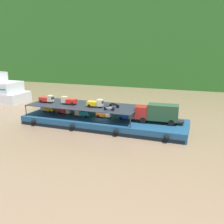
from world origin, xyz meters
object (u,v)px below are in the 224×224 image
at_px(mini_truck_lower_bow, 127,116).
at_px(mini_truck_upper_fore, 95,103).
at_px(covered_lorry, 158,113).
at_px(mini_truck_upper_stern, 47,99).
at_px(mini_truck_lower_mid, 82,113).
at_px(motorcycle_upper_centre, 114,105).
at_px(mini_truck_lower_aft, 65,110).
at_px(mini_truck_upper_mid, 69,101).
at_px(mini_truck_lower_stern, 48,108).
at_px(cargo_barge, 103,122).
at_px(motorcycle_upper_port, 109,108).
at_px(mini_truck_lower_fore, 104,114).

relative_size(mini_truck_lower_bow, mini_truck_upper_fore, 1.01).
distance_m(covered_lorry, mini_truck_upper_stern, 20.50).
distance_m(mini_truck_lower_mid, mini_truck_lower_bow, 8.03).
bearing_deg(motorcycle_upper_centre, mini_truck_lower_bow, 12.44).
xyz_separation_m(mini_truck_lower_mid, mini_truck_upper_stern, (-7.27, -0.01, 2.00)).
distance_m(mini_truck_lower_aft, mini_truck_upper_mid, 2.36).
relative_size(mini_truck_lower_stern, mini_truck_upper_stern, 0.99).
bearing_deg(mini_truck_upper_mid, mini_truck_lower_stern, 171.08).
xyz_separation_m(cargo_barge, mini_truck_lower_stern, (-11.62, 0.38, 1.44)).
xyz_separation_m(motorcycle_upper_port, motorcycle_upper_centre, (0.12, 2.19, 0.00)).
xyz_separation_m(cargo_barge, motorcycle_upper_centre, (1.99, 0.04, 3.18)).
bearing_deg(mini_truck_lower_mid, mini_truck_lower_fore, 8.73).
height_order(mini_truck_upper_mid, mini_truck_upper_fore, same).
relative_size(mini_truck_lower_stern, motorcycle_upper_centre, 1.45).
relative_size(mini_truck_lower_bow, motorcycle_upper_centre, 1.47).
bearing_deg(mini_truck_lower_mid, mini_truck_lower_aft, 172.31).
xyz_separation_m(mini_truck_lower_aft, mini_truck_lower_mid, (3.82, -0.52, 0.00)).
xyz_separation_m(mini_truck_lower_mid, mini_truck_upper_fore, (2.70, -0.30, 2.00)).
distance_m(mini_truck_lower_mid, mini_truck_upper_mid, 3.33).
bearing_deg(mini_truck_lower_bow, mini_truck_upper_fore, -166.66).
xyz_separation_m(mini_truck_lower_mid, motorcycle_upper_centre, (5.82, 0.47, 1.74)).
bearing_deg(mini_truck_lower_stern, motorcycle_upper_port, -10.64).
xyz_separation_m(mini_truck_lower_aft, mini_truck_upper_stern, (-3.45, -0.52, 2.00)).
relative_size(cargo_barge, mini_truck_upper_fore, 10.36).
bearing_deg(mini_truck_lower_aft, covered_lorry, 0.96).
bearing_deg(mini_truck_upper_fore, mini_truck_lower_fore, 35.72).
height_order(mini_truck_lower_mid, mini_truck_lower_bow, same).
bearing_deg(mini_truck_upper_fore, mini_truck_lower_stern, 173.93).
bearing_deg(mini_truck_lower_bow, covered_lorry, -1.64).
relative_size(mini_truck_lower_mid, mini_truck_upper_mid, 1.00).
bearing_deg(motorcycle_upper_centre, mini_truck_upper_mid, -176.86).
xyz_separation_m(covered_lorry, mini_truck_upper_mid, (-15.86, -0.79, 1.00)).
relative_size(mini_truck_lower_mid, mini_truck_lower_bow, 1.00).
height_order(cargo_barge, mini_truck_upper_fore, mini_truck_upper_fore).
xyz_separation_m(mini_truck_upper_mid, motorcycle_upper_centre, (8.48, 0.46, -0.26)).
bearing_deg(mini_truck_lower_bow, mini_truck_lower_fore, -175.16).
bearing_deg(mini_truck_lower_aft, mini_truck_lower_bow, 2.10).
height_order(mini_truck_lower_fore, mini_truck_lower_bow, same).
bearing_deg(covered_lorry, motorcycle_upper_centre, -177.47).
distance_m(mini_truck_lower_fore, mini_truck_lower_bow, 4.02).
distance_m(mini_truck_lower_mid, mini_truck_upper_stern, 7.54).
distance_m(mini_truck_lower_fore, motorcycle_upper_centre, 2.55).
relative_size(cargo_barge, motorcycle_upper_centre, 15.14).
bearing_deg(mini_truck_upper_fore, covered_lorry, 5.99).
distance_m(mini_truck_upper_mid, motorcycle_upper_port, 8.54).
xyz_separation_m(mini_truck_lower_fore, mini_truck_upper_fore, (-1.27, -0.91, 2.00)).
xyz_separation_m(cargo_barge, mini_truck_lower_fore, (0.14, 0.17, 1.44)).
xyz_separation_m(covered_lorry, motorcycle_upper_port, (-7.50, -2.52, 0.74)).
bearing_deg(cargo_barge, mini_truck_upper_stern, -177.72).
distance_m(mini_truck_upper_stern, motorcycle_upper_port, 13.08).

